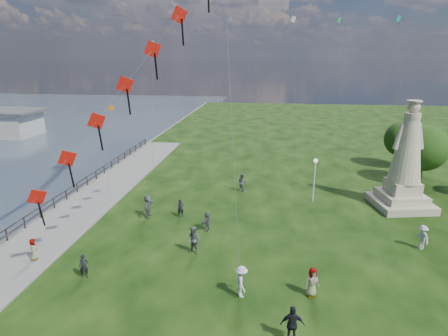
# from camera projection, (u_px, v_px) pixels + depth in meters

# --- Properties ---
(waterfront) EXTENTS (200.00, 200.00, 1.51)m
(waterfront) POSITION_uv_depth(u_px,v_px,m) (46.00, 225.00, 29.38)
(waterfront) COLOR #303B48
(waterfront) RESTS_ON ground
(statue) EXTENTS (5.37, 5.37, 9.27)m
(statue) POSITION_uv_depth(u_px,v_px,m) (405.00, 168.00, 31.92)
(statue) COLOR #BCB08E
(statue) RESTS_ON ground
(lamppost) EXTENTS (0.38, 0.38, 4.06)m
(lamppost) POSITION_uv_depth(u_px,v_px,m) (315.00, 171.00, 33.10)
(lamppost) COLOR silver
(lamppost) RESTS_ON ground
(tree_row) EXTENTS (8.66, 13.20, 6.07)m
(tree_row) POSITION_uv_depth(u_px,v_px,m) (425.00, 148.00, 39.28)
(tree_row) COLOR #382314
(tree_row) RESTS_ON ground
(person_0) EXTENTS (0.64, 0.56, 1.48)m
(person_0) POSITION_uv_depth(u_px,v_px,m) (84.00, 266.00, 22.20)
(person_0) COLOR black
(person_0) RESTS_ON ground
(person_1) EXTENTS (1.08, 0.93, 1.90)m
(person_1) POSITION_uv_depth(u_px,v_px,m) (194.00, 240.00, 24.85)
(person_1) COLOR #595960
(person_1) RESTS_ON ground
(person_2) EXTENTS (0.95, 1.31, 1.83)m
(person_2) POSITION_uv_depth(u_px,v_px,m) (241.00, 282.00, 20.38)
(person_2) COLOR silver
(person_2) RESTS_ON ground
(person_3) EXTENTS (1.13, 0.62, 1.88)m
(person_3) POSITION_uv_depth(u_px,v_px,m) (292.00, 324.00, 17.12)
(person_3) COLOR black
(person_3) RESTS_ON ground
(person_4) EXTENTS (0.96, 0.80, 1.69)m
(person_4) POSITION_uv_depth(u_px,v_px,m) (312.00, 282.00, 20.45)
(person_4) COLOR #595960
(person_4) RESTS_ON ground
(person_5) EXTENTS (0.79, 1.77, 1.89)m
(person_5) POSITION_uv_depth(u_px,v_px,m) (148.00, 206.00, 30.55)
(person_5) COLOR #595960
(person_5) RESTS_ON ground
(person_6) EXTENTS (0.65, 0.54, 1.51)m
(person_6) POSITION_uv_depth(u_px,v_px,m) (181.00, 208.00, 30.60)
(person_6) COLOR black
(person_6) RESTS_ON ground
(person_7) EXTENTS (1.00, 0.94, 1.77)m
(person_7) POSITION_uv_depth(u_px,v_px,m) (242.00, 182.00, 36.47)
(person_7) COLOR #595960
(person_7) RESTS_ON ground
(person_8) EXTENTS (0.97, 1.26, 1.74)m
(person_8) POSITION_uv_depth(u_px,v_px,m) (422.00, 237.00, 25.47)
(person_8) COLOR silver
(person_8) RESTS_ON ground
(person_9) EXTENTS (1.16, 0.81, 1.80)m
(person_9) POSITION_uv_depth(u_px,v_px,m) (408.00, 199.00, 32.10)
(person_9) COLOR black
(person_9) RESTS_ON ground
(person_10) EXTENTS (0.62, 0.80, 1.44)m
(person_10) POSITION_uv_depth(u_px,v_px,m) (34.00, 250.00, 24.03)
(person_10) COLOR #595960
(person_10) RESTS_ON ground
(person_11) EXTENTS (0.91, 1.49, 1.50)m
(person_11) POSITION_uv_depth(u_px,v_px,m) (207.00, 221.00, 28.28)
(person_11) COLOR #595960
(person_11) RESTS_ON ground
(red_kite_train) EXTENTS (11.87, 9.35, 17.41)m
(red_kite_train) POSITION_uv_depth(u_px,v_px,m) (122.00, 91.00, 21.01)
(red_kite_train) COLOR black
(red_kite_train) RESTS_ON ground
(small_kites) EXTENTS (27.87, 16.02, 22.93)m
(small_kites) POSITION_uv_depth(u_px,v_px,m) (276.00, 45.00, 36.80)
(small_kites) COLOR #1CABA4
(small_kites) RESTS_ON ground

